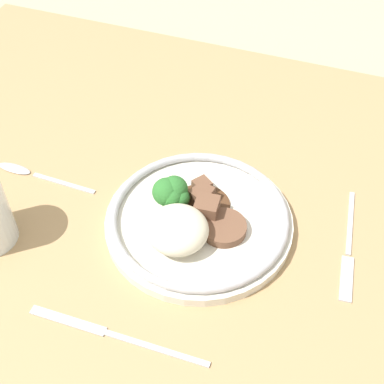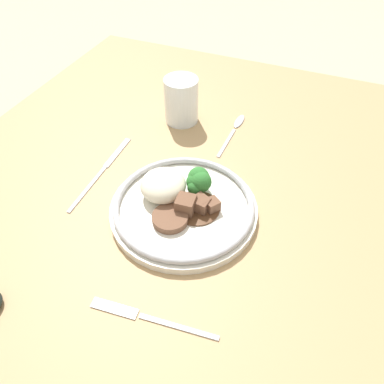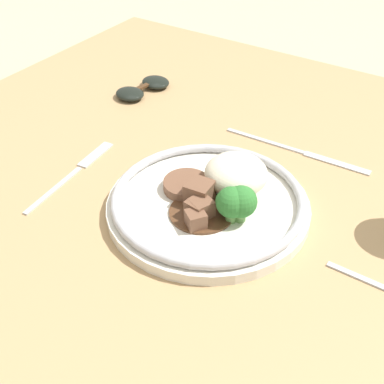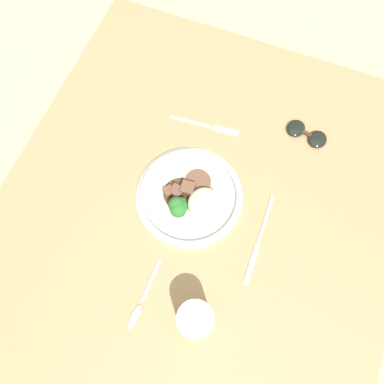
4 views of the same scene
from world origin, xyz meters
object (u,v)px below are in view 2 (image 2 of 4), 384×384
(fork, at_px, (141,316))
(knife, at_px, (104,169))
(plate, at_px, (182,202))
(juice_glass, at_px, (181,103))
(spoon, at_px, (236,126))

(fork, distance_m, knife, 0.33)
(plate, relative_size, juice_glass, 2.53)
(plate, height_order, juice_glass, juice_glass)
(plate, xyz_separation_m, fork, (-0.21, -0.03, -0.02))
(plate, distance_m, knife, 0.20)
(juice_glass, xyz_separation_m, spoon, (0.02, -0.13, -0.04))
(spoon, bearing_deg, fork, -177.30)
(juice_glass, bearing_deg, plate, -156.40)
(juice_glass, height_order, knife, juice_glass)
(juice_glass, height_order, fork, juice_glass)
(juice_glass, relative_size, knife, 0.45)
(knife, bearing_deg, plate, -103.17)
(knife, height_order, spoon, spoon)
(juice_glass, relative_size, fork, 0.54)
(juice_glass, distance_m, fork, 0.49)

